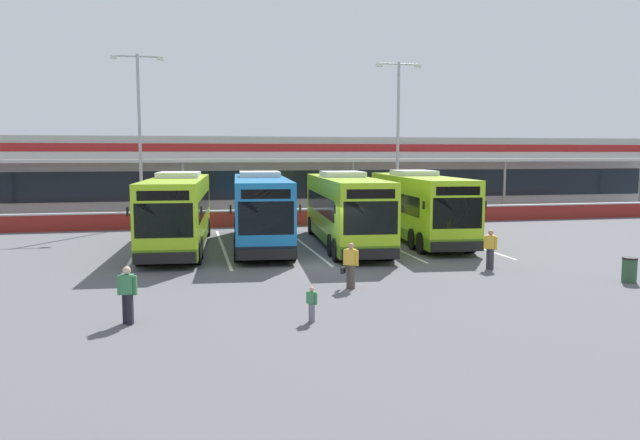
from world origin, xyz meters
TOP-DOWN VIEW (x-y plane):
  - ground_plane at (0.00, 0.00)m, footprint 200.00×200.00m
  - terminal_building at (-0.00, 26.91)m, footprint 70.00×13.00m
  - red_barrier_wall at (0.00, 14.50)m, footprint 60.00×0.40m
  - coach_bus_leftmost at (-6.37, 6.00)m, footprint 3.66×12.31m
  - coach_bus_left_centre at (-2.26, 6.08)m, footprint 3.66×12.31m
  - coach_bus_centre at (1.99, 5.24)m, footprint 3.66×12.31m
  - coach_bus_right_centre at (6.39, 6.40)m, footprint 3.66×12.31m
  - bay_stripe_far_west at (-8.40, 6.00)m, footprint 0.14×13.00m
  - bay_stripe_west at (-4.20, 6.00)m, footprint 0.14×13.00m
  - bay_stripe_mid_west at (0.00, 6.00)m, footprint 0.14×13.00m
  - bay_stripe_centre at (4.20, 6.00)m, footprint 0.14×13.00m
  - bay_stripe_mid_east at (8.40, 6.00)m, footprint 0.14×13.00m
  - pedestrian_with_handbag at (-0.35, -4.59)m, footprint 0.61×0.53m
  - pedestrian_in_dark_coat at (6.18, -2.28)m, footprint 0.47×0.42m
  - pedestrian_child at (-2.52, -8.51)m, footprint 0.28×0.27m
  - pedestrian_near_bin at (-7.55, -7.65)m, footprint 0.54×0.36m
  - lamp_post_west at (-8.83, 16.37)m, footprint 3.24×0.28m
  - lamp_post_centre at (8.58, 16.13)m, footprint 3.24×0.28m
  - litter_bin at (9.95, -5.74)m, footprint 0.54×0.54m

SIDE VIEW (x-z plane):
  - ground_plane at x=0.00m, z-range 0.00..0.00m
  - bay_stripe_far_west at x=-8.40m, z-range 0.00..0.01m
  - bay_stripe_west at x=-4.20m, z-range 0.00..0.01m
  - bay_stripe_mid_west at x=0.00m, z-range 0.00..0.01m
  - bay_stripe_centre at x=4.20m, z-range 0.00..0.01m
  - bay_stripe_mid_east at x=8.40m, z-range 0.00..0.01m
  - litter_bin at x=9.95m, z-range 0.00..0.93m
  - pedestrian_child at x=-2.52m, z-range 0.04..1.04m
  - red_barrier_wall at x=0.00m, z-range 0.01..1.10m
  - pedestrian_with_handbag at x=-0.35m, z-range 0.05..1.67m
  - pedestrian_in_dark_coat at x=6.18m, z-range 0.06..1.68m
  - pedestrian_near_bin at x=-7.55m, z-range 0.06..1.68m
  - coach_bus_leftmost at x=-6.37m, z-range -0.10..3.68m
  - coach_bus_left_centre at x=-2.26m, z-range -0.10..3.68m
  - coach_bus_centre at x=1.99m, z-range -0.10..3.68m
  - coach_bus_right_centre at x=6.39m, z-range -0.10..3.68m
  - terminal_building at x=0.00m, z-range 0.01..6.01m
  - lamp_post_west at x=-8.83m, z-range 0.79..11.79m
  - lamp_post_centre at x=8.58m, z-range 0.79..11.79m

